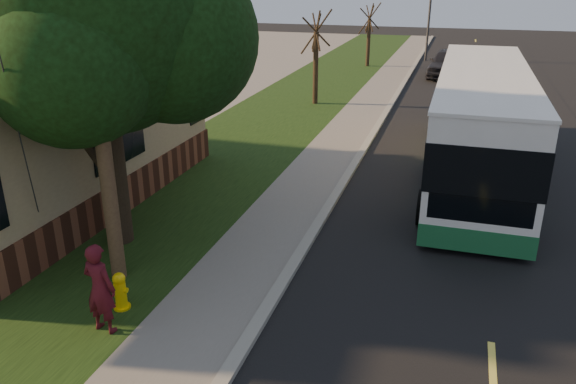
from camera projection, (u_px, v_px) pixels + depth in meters
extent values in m
plane|color=black|center=(253.00, 335.00, 9.83)|extent=(120.00, 120.00, 0.00)
cube|color=black|center=(482.00, 174.00, 17.64)|extent=(8.00, 80.00, 0.01)
cube|color=gray|center=(357.00, 161.00, 18.71)|extent=(0.25, 80.00, 0.12)
cube|color=slate|center=(328.00, 158.00, 18.99)|extent=(2.00, 80.00, 0.08)
cube|color=black|center=(232.00, 150.00, 19.94)|extent=(5.00, 80.00, 0.07)
cube|color=slate|center=(2.00, 129.00, 22.66)|extent=(15.00, 80.00, 0.04)
cylinder|color=yellow|center=(121.00, 295.00, 10.41)|extent=(0.22, 0.22, 0.55)
sphere|color=yellow|center=(119.00, 279.00, 10.29)|extent=(0.24, 0.24, 0.24)
cylinder|color=yellow|center=(120.00, 289.00, 10.37)|extent=(0.30, 0.10, 0.10)
cylinder|color=yellow|center=(120.00, 289.00, 10.37)|extent=(0.10, 0.18, 0.10)
cylinder|color=yellow|center=(122.00, 307.00, 10.51)|extent=(0.32, 0.32, 0.04)
cylinder|color=#473321|center=(92.00, 55.00, 9.94)|extent=(0.30, 0.30, 9.00)
cylinder|color=#2D2D30|center=(13.00, 107.00, 9.49)|extent=(2.52, 3.21, 7.60)
cylinder|color=black|center=(112.00, 159.00, 12.44)|extent=(0.56, 0.56, 4.00)
sphere|color=black|center=(94.00, 7.00, 11.27)|extent=(5.20, 5.20, 5.20)
sphere|color=black|center=(173.00, 37.00, 11.64)|extent=(3.60, 3.60, 3.60)
sphere|color=black|center=(33.00, 23.00, 11.35)|extent=(3.80, 3.80, 3.80)
sphere|color=black|center=(72.00, 63.00, 10.36)|extent=(3.20, 3.20, 3.20)
cylinder|color=black|center=(316.00, 68.00, 26.17)|extent=(0.24, 0.24, 3.30)
cylinder|color=black|center=(316.00, 32.00, 25.56)|extent=(1.38, 0.57, 2.01)
cylinder|color=black|center=(316.00, 32.00, 25.56)|extent=(0.74, 1.21, 1.58)
cylinder|color=black|center=(316.00, 32.00, 25.56)|extent=(0.65, 1.05, 1.95)
cylinder|color=black|center=(316.00, 32.00, 25.56)|extent=(1.28, 0.53, 1.33)
cylinder|color=black|center=(316.00, 32.00, 25.56)|extent=(0.75, 1.21, 1.70)
cylinder|color=black|center=(368.00, 43.00, 36.76)|extent=(0.24, 0.24, 3.03)
cylinder|color=black|center=(370.00, 19.00, 36.20)|extent=(1.38, 0.57, 2.01)
cylinder|color=black|center=(370.00, 19.00, 36.20)|extent=(0.74, 1.21, 1.58)
cylinder|color=black|center=(370.00, 19.00, 36.20)|extent=(0.65, 1.05, 1.95)
cylinder|color=black|center=(370.00, 19.00, 36.20)|extent=(1.28, 0.53, 1.33)
cylinder|color=black|center=(370.00, 19.00, 36.20)|extent=(0.75, 1.21, 1.70)
cylinder|color=#2D2D30|center=(429.00, 21.00, 38.94)|extent=(0.16, 0.16, 5.50)
cube|color=silver|center=(480.00, 116.00, 17.03)|extent=(2.49, 11.94, 2.69)
cube|color=#1B6033|center=(475.00, 160.00, 17.54)|extent=(2.51, 11.96, 0.55)
cube|color=black|center=(481.00, 110.00, 16.96)|extent=(2.53, 11.98, 1.09)
cube|color=black|center=(483.00, 188.00, 11.80)|extent=(2.19, 0.06, 1.59)
cube|color=yellow|center=(491.00, 126.00, 11.32)|extent=(1.59, 0.06, 0.35)
cube|color=#FFF2CC|center=(441.00, 233.00, 12.42)|extent=(0.25, 0.04, 0.15)
cube|color=#FFF2CC|center=(513.00, 242.00, 12.01)|extent=(0.25, 0.04, 0.15)
cube|color=silver|center=(486.00, 71.00, 16.53)|extent=(2.54, 11.99, 0.08)
cylinder|color=black|center=(423.00, 207.00, 13.98)|extent=(0.28, 0.92, 0.92)
cylinder|color=black|center=(530.00, 219.00, 13.31)|extent=(0.28, 0.92, 0.92)
cylinder|color=black|center=(432.00, 166.00, 16.99)|extent=(0.28, 0.92, 0.92)
cylinder|color=black|center=(519.00, 174.00, 16.32)|extent=(0.28, 0.92, 0.92)
cylinder|color=black|center=(441.00, 123.00, 21.77)|extent=(0.28, 0.92, 0.92)
cylinder|color=black|center=(509.00, 128.00, 21.10)|extent=(0.28, 0.92, 0.92)
imported|color=#460E17|center=(100.00, 288.00, 9.57)|extent=(0.65, 0.47, 1.67)
imported|color=black|center=(448.00, 63.00, 33.63)|extent=(2.42, 5.02, 1.65)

